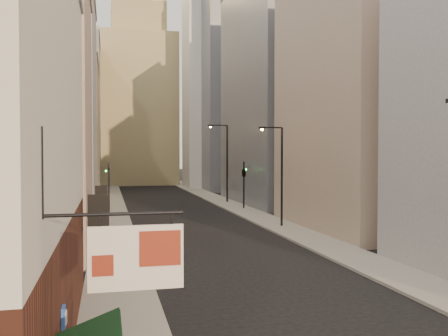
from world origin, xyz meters
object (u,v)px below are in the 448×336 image
at_px(streetlamp_far, 225,158).
at_px(traffic_light_right, 244,172).
at_px(streetlamp_mid, 279,170).
at_px(white_tower, 209,79).
at_px(clock_tower, 138,92).
at_px(traffic_light_left, 109,178).

bearing_deg(streetlamp_far, traffic_light_right, -90.48).
xyz_separation_m(streetlamp_mid, streetlamp_far, (0.33, 19.97, 0.73)).
relative_size(white_tower, streetlamp_mid, 5.20).
distance_m(streetlamp_far, traffic_light_right, 7.21).
xyz_separation_m(clock_tower, streetlamp_mid, (7.33, -60.13, -13.08)).
height_order(streetlamp_far, traffic_light_left, streetlamp_far).
relative_size(streetlamp_far, traffic_light_right, 1.85).
bearing_deg(clock_tower, traffic_light_right, -80.42).
relative_size(white_tower, streetlamp_far, 4.49).
bearing_deg(streetlamp_far, traffic_light_left, -152.25).
distance_m(clock_tower, white_tower, 17.83).
xyz_separation_m(streetlamp_far, traffic_light_left, (-13.47, -8.03, -1.74)).
bearing_deg(traffic_light_left, white_tower, -132.97).
bearing_deg(white_tower, traffic_light_left, -116.18).
xyz_separation_m(clock_tower, streetlamp_far, (7.66, -40.17, -12.35)).
bearing_deg(traffic_light_left, streetlamp_mid, 120.98).
bearing_deg(traffic_light_right, clock_tower, -90.60).
xyz_separation_m(clock_tower, traffic_light_left, (-5.81, -48.20, -14.09)).
height_order(white_tower, streetlamp_far, white_tower).
height_order(clock_tower, traffic_light_left, clock_tower).
distance_m(streetlamp_mid, traffic_light_left, 17.78).
bearing_deg(white_tower, streetlamp_far, -97.28).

